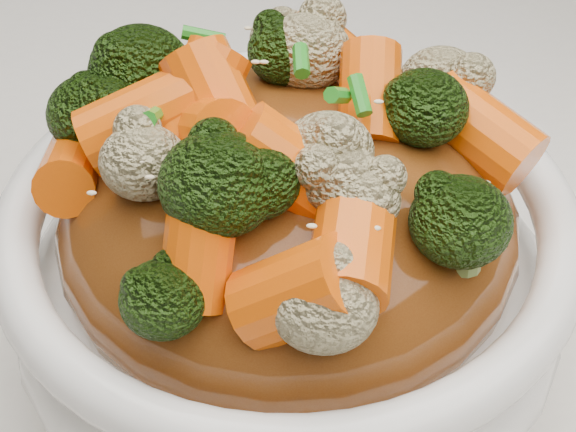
# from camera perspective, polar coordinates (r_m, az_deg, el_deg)

# --- Properties ---
(tablecloth) EXTENTS (1.20, 0.80, 0.04)m
(tablecloth) POSITION_cam_1_polar(r_m,az_deg,el_deg) (0.43, 8.13, -9.39)
(tablecloth) COLOR white
(tablecloth) RESTS_ON dining_table
(bowl) EXTENTS (0.25, 0.25, 0.09)m
(bowl) POSITION_cam_1_polar(r_m,az_deg,el_deg) (0.37, -0.00, -3.94)
(bowl) COLOR white
(bowl) RESTS_ON tablecloth
(sauce_base) EXTENTS (0.20, 0.20, 0.10)m
(sauce_base) POSITION_cam_1_polar(r_m,az_deg,el_deg) (0.35, -0.00, -0.39)
(sauce_base) COLOR #663411
(sauce_base) RESTS_ON bowl
(carrots) EXTENTS (0.20, 0.20, 0.05)m
(carrots) POSITION_cam_1_polar(r_m,az_deg,el_deg) (0.31, -0.00, 8.66)
(carrots) COLOR #FA6008
(carrots) RESTS_ON sauce_base
(broccoli) EXTENTS (0.20, 0.20, 0.05)m
(broccoli) POSITION_cam_1_polar(r_m,az_deg,el_deg) (0.31, -0.00, 8.50)
(broccoli) COLOR black
(broccoli) RESTS_ON sauce_base
(cauliflower) EXTENTS (0.20, 0.20, 0.04)m
(cauliflower) POSITION_cam_1_polar(r_m,az_deg,el_deg) (0.31, -0.00, 8.18)
(cauliflower) COLOR tan
(cauliflower) RESTS_ON sauce_base
(scallions) EXTENTS (0.15, 0.15, 0.02)m
(scallions) POSITION_cam_1_polar(r_m,az_deg,el_deg) (0.31, 0.00, 8.83)
(scallions) COLOR #23891F
(scallions) RESTS_ON sauce_base
(sesame_seeds) EXTENTS (0.18, 0.18, 0.01)m
(sesame_seeds) POSITION_cam_1_polar(r_m,az_deg,el_deg) (0.31, -0.00, 8.83)
(sesame_seeds) COLOR beige
(sesame_seeds) RESTS_ON sauce_base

